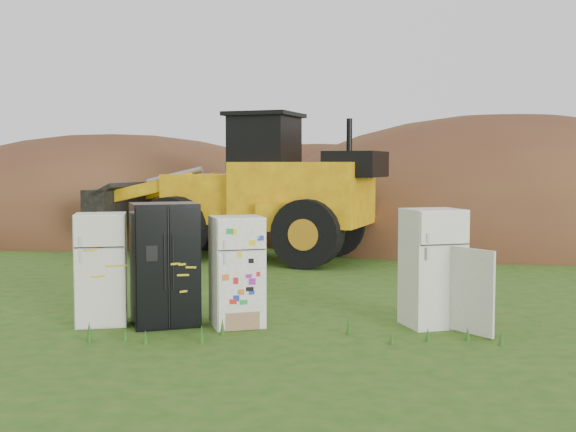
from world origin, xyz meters
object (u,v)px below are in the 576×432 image
wheel_loader (231,186)px  fridge_leftmost (101,269)px  fridge_open_door (432,268)px  fridge_sticker (237,271)px  fridge_black_side (165,264)px

wheel_loader → fridge_leftmost: bearing=-79.7°
fridge_open_door → wheel_loader: bearing=99.0°
fridge_leftmost → fridge_open_door: 4.80m
fridge_sticker → wheel_loader: bearing=78.3°
fridge_leftmost → fridge_black_side: 0.94m
wheel_loader → fridge_black_side: bearing=-72.6°
fridge_black_side → wheel_loader: bearing=69.3°
fridge_leftmost → wheel_loader: size_ratio=0.22×
fridge_sticker → wheel_loader: (-0.89, 7.64, 0.99)m
fridge_black_side → fridge_open_door: fridge_black_side is taller
fridge_leftmost → wheel_loader: wheel_loader is taller
fridge_leftmost → fridge_open_door: bearing=-12.1°
fridge_black_side → fridge_open_door: size_ratio=1.05×
fridge_leftmost → fridge_sticker: bearing=-14.2°
fridge_leftmost → wheel_loader: bearing=69.4°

